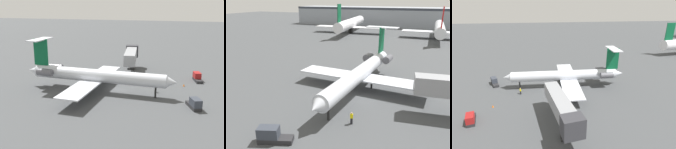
{
  "view_description": "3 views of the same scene",
  "coord_description": "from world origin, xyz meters",
  "views": [
    {
      "loc": [
        -51.85,
        -12.99,
        17.81
      ],
      "look_at": [
        0.93,
        1.05,
        3.08
      ],
      "focal_mm": 44.32,
      "sensor_mm": 36.0,
      "label": 1
    },
    {
      "loc": [
        10.02,
        -32.67,
        15.89
      ],
      "look_at": [
        -4.29,
        0.24,
        3.67
      ],
      "focal_mm": 35.99,
      "sensor_mm": 36.0,
      "label": 2
    },
    {
      "loc": [
        42.3,
        -3.82,
        20.29
      ],
      "look_at": [
        -0.86,
        3.2,
        3.7
      ],
      "focal_mm": 29.18,
      "sensor_mm": 36.0,
      "label": 3
    }
  ],
  "objects": [
    {
      "name": "ground_plane",
      "position": [
        0.0,
        0.0,
        -0.05
      ],
      "size": [
        400.0,
        400.0,
        0.1
      ],
      "primitive_type": "cube",
      "color": "#424447"
    },
    {
      "name": "regional_jet",
      "position": [
        -1.37,
        4.41,
        3.35
      ],
      "size": [
        24.31,
        31.43,
        10.08
      ],
      "color": "silver",
      "rests_on": "ground_plane"
    },
    {
      "name": "jet_bridge",
      "position": [
        16.41,
        0.08,
        4.3
      ],
      "size": [
        15.01,
        4.9,
        5.99
      ],
      "color": "gray",
      "rests_on": "ground_plane"
    },
    {
      "name": "ground_crew_marshaller",
      "position": [
        1.19,
        -7.88,
        0.86
      ],
      "size": [
        0.46,
        0.38,
        1.69
      ],
      "color": "black",
      "rests_on": "ground_plane"
    },
    {
      "name": "baggage_tug_lead",
      "position": [
        -5.94,
        -15.26,
        0.84
      ],
      "size": [
        4.24,
        2.73,
        1.9
      ],
      "color": "#262628",
      "rests_on": "ground_plane"
    },
    {
      "name": "baggage_tug_trailing",
      "position": [
        11.6,
        -16.21,
        0.84
      ],
      "size": [
        4.21,
        2.25,
        1.9
      ],
      "color": "#262628",
      "rests_on": "ground_plane"
    },
    {
      "name": "traffic_cone_near",
      "position": [
        6.55,
        -13.36,
        0.28
      ],
      "size": [
        0.36,
        0.36,
        0.55
      ],
      "color": "orange",
      "rests_on": "ground_plane"
    }
  ]
}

